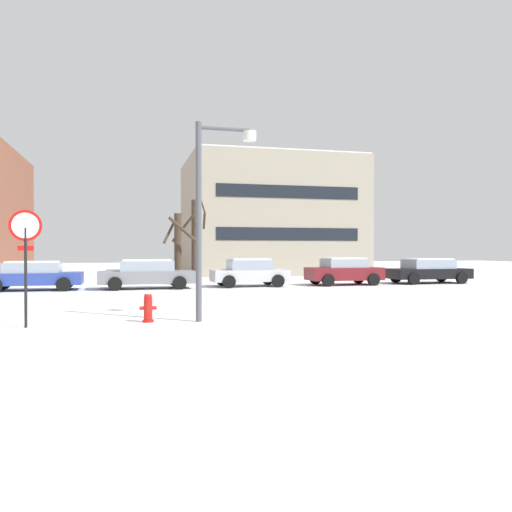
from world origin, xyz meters
TOP-DOWN VIEW (x-y plane):
  - ground_plane at (0.00, 0.00)m, footprint 120.00×120.00m
  - road_surface at (0.00, 3.89)m, footprint 80.00×9.79m
  - stop_sign at (-0.59, -2.37)m, footprint 0.76×0.09m
  - fire_hydrant at (2.33, -2.12)m, footprint 0.44×0.30m
  - street_lamp at (3.93, -2.34)m, footprint 1.64×0.36m
  - parked_car_blue at (-2.45, 9.76)m, footprint 4.40×2.08m
  - parked_car_gray at (2.71, 9.58)m, footprint 4.57×2.12m
  - parked_car_silver at (7.87, 9.83)m, footprint 3.87×2.11m
  - parked_car_maroon at (13.03, 9.69)m, footprint 3.95×2.03m
  - parked_car_black at (18.19, 9.84)m, footprint 4.59×2.13m
  - tree_far_mid at (4.47, 12.17)m, footprint 1.84×1.98m
  - tree_far_right at (5.47, 12.94)m, footprint 1.24×1.24m
  - building_far_right at (12.88, 24.23)m, footprint 13.07×10.82m

SIDE VIEW (x-z plane):
  - ground_plane at x=0.00m, z-range 0.00..0.00m
  - road_surface at x=0.00m, z-range 0.00..0.00m
  - fire_hydrant at x=2.33m, z-range 0.00..0.80m
  - parked_car_blue at x=-2.45m, z-range 0.02..1.38m
  - parked_car_black at x=18.19m, z-range 0.02..1.41m
  - parked_car_gray at x=2.71m, z-range 0.02..1.43m
  - parked_car_silver at x=7.87m, z-range 0.01..1.44m
  - parked_car_maroon at x=13.03m, z-range 0.02..1.47m
  - stop_sign at x=-0.59m, z-range 0.58..3.44m
  - tree_far_mid at x=4.47m, z-range 0.18..4.04m
  - tree_far_right at x=5.47m, z-range -0.11..5.02m
  - street_lamp at x=3.93m, z-range 0.61..5.86m
  - building_far_right at x=12.88m, z-range 0.00..9.04m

